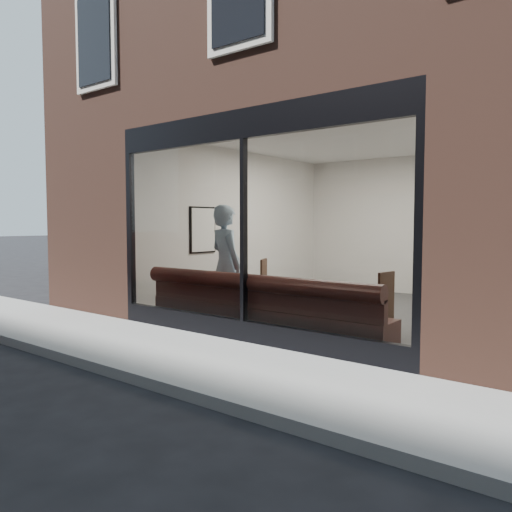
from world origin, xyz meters
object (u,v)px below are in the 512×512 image
Objects in this scene: cafe_table_left at (207,273)px; cafe_chair_left at (254,294)px; banquette at (261,321)px; cafe_table_right at (359,288)px; cafe_chair_right at (374,319)px; person at (226,265)px.

cafe_table_left is 1.26m from cafe_chair_left.
cafe_chair_left is (0.21, 1.14, -0.50)m from cafe_table_left.
cafe_table_right is at bearing 30.71° from banquette.
cafe_chair_left is 1.21× the size of cafe_chair_right.
person is 3.61× the size of cafe_table_right.
cafe_chair_left is 3.09m from cafe_chair_right.
banquette is 7.40× the size of cafe_table_right.
banquette is 1.48m from cafe_table_right.
cafe_table_right is at bearing 91.14° from cafe_chair_right.
banquette is 1.23m from person.
cafe_table_right is 1.16× the size of cafe_chair_left.
cafe_table_left is 1.57× the size of cafe_chair_right.
person is 2.45m from cafe_chair_right.
cafe_table_left is at bearing -11.12° from person.
cafe_table_left reaches higher than banquette.
person is at bearing 29.90° from cafe_chair_right.
banquette is 8.62× the size of cafe_chair_left.
banquette is 2.05× the size of person.
cafe_table_right is 0.66m from cafe_chair_right.
cafe_table_left is at bearing 176.89° from cafe_table_right.
cafe_table_left reaches higher than cafe_chair_left.
banquette is at bearing 50.88° from cafe_chair_right.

